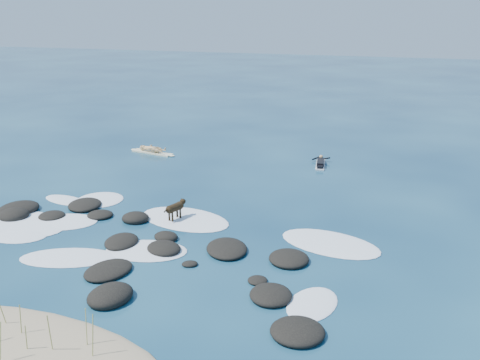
% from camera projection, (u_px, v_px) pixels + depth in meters
% --- Properties ---
extents(ground, '(160.00, 160.00, 0.00)m').
position_uv_depth(ground, '(162.00, 230.00, 19.49)').
color(ground, '#0A2642').
rests_on(ground, ground).
extents(dune_grass, '(4.30, 2.06, 1.19)m').
position_uv_depth(dune_grass, '(0.00, 333.00, 12.20)').
color(dune_grass, '#9A9D4C').
rests_on(dune_grass, ground).
extents(reef_rocks, '(14.21, 7.75, 0.52)m').
position_uv_depth(reef_rocks, '(133.00, 244.00, 18.10)').
color(reef_rocks, black).
rests_on(reef_rocks, ground).
extents(breaking_foam, '(15.74, 8.28, 0.12)m').
position_uv_depth(breaking_foam, '(116.00, 232.00, 19.31)').
color(breaking_foam, white).
rests_on(breaking_foam, ground).
extents(standing_surfer_rig, '(3.05, 0.97, 1.74)m').
position_uv_depth(standing_surfer_rig, '(152.00, 141.00, 29.72)').
color(standing_surfer_rig, '#F2EFC2').
rests_on(standing_surfer_rig, ground).
extents(paddling_surfer_rig, '(0.98, 2.18, 0.38)m').
position_uv_depth(paddling_surfer_rig, '(321.00, 163.00, 27.58)').
color(paddling_surfer_rig, white).
rests_on(paddling_surfer_rig, ground).
extents(dog, '(0.54, 1.22, 0.79)m').
position_uv_depth(dog, '(176.00, 207.00, 20.26)').
color(dog, black).
rests_on(dog, ground).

